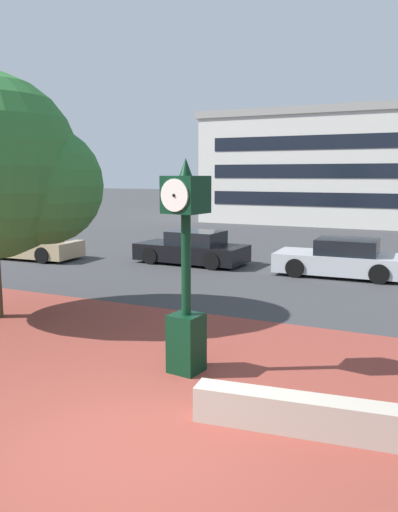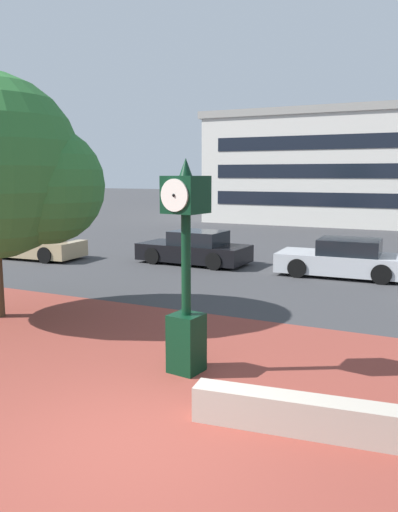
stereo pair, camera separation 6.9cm
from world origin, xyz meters
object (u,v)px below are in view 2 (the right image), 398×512
(street_clock, at_px, (186,271))
(car_street_distant, at_px, (33,244))
(plaza_tree, at_px, (1,171))
(car_street_mid, at_px, (344,259))
(car_street_far, at_px, (195,249))

(street_clock, bearing_deg, car_street_distant, 151.58)
(street_clock, distance_m, plaza_tree, 5.93)
(street_clock, height_order, car_street_mid, street_clock)
(car_street_mid, relative_size, car_street_far, 1.01)
(street_clock, bearing_deg, plaza_tree, 174.39)
(street_clock, distance_m, car_street_distant, 14.09)
(car_street_far, bearing_deg, street_clock, -151.97)
(plaza_tree, height_order, car_street_distant, plaza_tree)
(street_clock, bearing_deg, car_street_far, 123.12)
(street_clock, xyz_separation_m, car_street_far, (-4.76, 9.98, -1.23))
(car_street_far, height_order, car_street_distant, same)
(car_street_mid, xyz_separation_m, car_street_distant, (-12.24, -1.71, -0.00))
(car_street_far, distance_m, car_street_distant, 6.81)
(car_street_mid, height_order, car_street_far, same)
(street_clock, xyz_separation_m, car_street_mid, (0.90, 9.97, -1.23))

